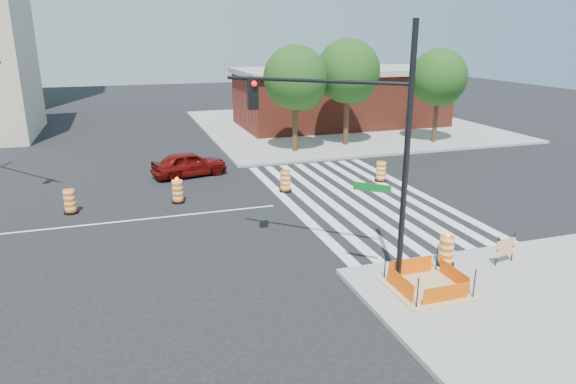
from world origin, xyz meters
TOP-DOWN VIEW (x-y plane):
  - ground at (0.00, 0.00)m, footprint 120.00×120.00m
  - sidewalk_ne at (18.00, 18.00)m, footprint 22.00×22.00m
  - crosswalk_east at (10.95, 0.00)m, footprint 6.75×13.50m
  - lane_centerline at (0.00, 0.00)m, footprint 14.00×0.12m
  - excavation_pit at (9.00, -9.00)m, footprint 2.20×2.20m
  - brick_storefront at (18.00, 18.00)m, footprint 16.50×8.50m
  - red_coupe at (4.21, 6.12)m, footprint 4.17×2.43m
  - signal_pole_se at (7.29, -7.26)m, footprint 4.32×3.83m
  - pit_drum at (10.42, -7.82)m, footprint 0.57×0.57m
  - barricade at (12.31, -8.27)m, footprint 0.83×0.20m
  - tree_north_c at (11.35, 9.65)m, footprint 3.91×3.90m
  - tree_north_d at (15.21, 10.48)m, footprint 4.11×4.11m
  - tree_north_e at (21.36, 9.46)m, footprint 3.73×3.73m
  - median_drum_2 at (-1.36, 1.72)m, footprint 0.60×0.60m
  - median_drum_3 at (3.10, 1.78)m, footprint 0.60×0.60m
  - median_drum_4 at (8.17, 1.86)m, footprint 0.60×0.60m
  - median_drum_5 at (13.36, 2.06)m, footprint 0.60×0.60m

SIDE VIEW (x-z plane):
  - ground at x=0.00m, z-range 0.00..0.00m
  - lane_centerline at x=0.00m, z-range 0.00..0.01m
  - crosswalk_east at x=10.95m, z-range 0.00..0.01m
  - sidewalk_ne at x=18.00m, z-range 0.00..0.15m
  - excavation_pit at x=9.00m, z-range -0.23..0.67m
  - median_drum_2 at x=-1.36m, z-range -0.03..0.99m
  - median_drum_4 at x=8.17m, z-range -0.03..0.99m
  - median_drum_5 at x=13.36m, z-range -0.03..0.99m
  - median_drum_3 at x=3.10m, z-range -0.10..1.08m
  - pit_drum at x=10.42m, z-range 0.05..1.18m
  - red_coupe at x=4.21m, z-range 0.00..1.33m
  - barricade at x=12.31m, z-range 0.20..1.19m
  - brick_storefront at x=18.00m, z-range 0.02..4.62m
  - tree_north_e at x=21.36m, z-range 1.09..7.43m
  - tree_north_c at x=11.35m, z-range 1.13..7.77m
  - signal_pole_se at x=7.29m, z-range 0.86..8.33m
  - tree_north_d at x=15.21m, z-range 1.20..8.19m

